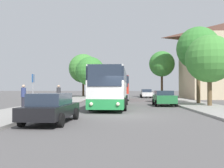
{
  "coord_description": "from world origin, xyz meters",
  "views": [
    {
      "loc": [
        -0.15,
        -16.28,
        1.69
      ],
      "look_at": [
        -1.32,
        13.78,
        2.18
      ],
      "focal_mm": 42.0,
      "sensor_mm": 36.0,
      "label": 1
    }
  ],
  "objects_px": {
    "parked_car_right_far": "(146,93)",
    "pedestrian_waiting_far": "(59,95)",
    "parked_car_right_near": "(164,98)",
    "bus_stop_sign": "(33,87)",
    "tree_right_mid": "(209,59)",
    "bus_front": "(111,87)",
    "pedestrian_waiting_near": "(23,96)",
    "tree_right_near": "(198,49)",
    "tree_left_near": "(83,68)",
    "parked_car_left_curb": "(51,108)",
    "tree_left_far": "(90,71)",
    "tree_right_far": "(162,64)",
    "bus_middle": "(118,88)"
  },
  "relations": [
    {
      "from": "parked_car_right_far",
      "to": "tree_right_mid",
      "type": "xyz_separation_m",
      "value": [
        3.49,
        -23.27,
        3.53
      ]
    },
    {
      "from": "tree_right_near",
      "to": "parked_car_right_near",
      "type": "bearing_deg",
      "value": -148.65
    },
    {
      "from": "bus_front",
      "to": "pedestrian_waiting_near",
      "type": "distance_m",
      "value": 7.38
    },
    {
      "from": "tree_right_near",
      "to": "tree_right_mid",
      "type": "bearing_deg",
      "value": -92.96
    },
    {
      "from": "bus_middle",
      "to": "bus_stop_sign",
      "type": "bearing_deg",
      "value": -108.3
    },
    {
      "from": "pedestrian_waiting_near",
      "to": "pedestrian_waiting_far",
      "type": "height_order",
      "value": "pedestrian_waiting_far"
    },
    {
      "from": "tree_right_mid",
      "to": "pedestrian_waiting_far",
      "type": "bearing_deg",
      "value": -176.32
    },
    {
      "from": "bus_front",
      "to": "pedestrian_waiting_near",
      "type": "xyz_separation_m",
      "value": [
        -6.57,
        -3.3,
        -0.69
      ]
    },
    {
      "from": "bus_front",
      "to": "tree_right_far",
      "type": "xyz_separation_m",
      "value": [
        8.3,
        25.64,
        4.42
      ]
    },
    {
      "from": "tree_right_far",
      "to": "parked_car_left_curb",
      "type": "bearing_deg",
      "value": -106.68
    },
    {
      "from": "bus_stop_sign",
      "to": "tree_right_mid",
      "type": "bearing_deg",
      "value": 19.53
    },
    {
      "from": "pedestrian_waiting_far",
      "to": "tree_left_near",
      "type": "height_order",
      "value": "tree_left_near"
    },
    {
      "from": "parked_car_right_near",
      "to": "tree_left_near",
      "type": "distance_m",
      "value": 29.71
    },
    {
      "from": "bus_stop_sign",
      "to": "tree_left_near",
      "type": "height_order",
      "value": "tree_left_near"
    },
    {
      "from": "bus_stop_sign",
      "to": "tree_right_mid",
      "type": "xyz_separation_m",
      "value": [
        14.23,
        5.05,
        2.56
      ]
    },
    {
      "from": "parked_car_left_curb",
      "to": "pedestrian_waiting_near",
      "type": "height_order",
      "value": "pedestrian_waiting_near"
    },
    {
      "from": "tree_right_mid",
      "to": "tree_right_far",
      "type": "xyz_separation_m",
      "value": [
        -0.46,
        24.95,
        1.86
      ]
    },
    {
      "from": "pedestrian_waiting_near",
      "to": "pedestrian_waiting_far",
      "type": "bearing_deg",
      "value": 17.03
    },
    {
      "from": "bus_middle",
      "to": "pedestrian_waiting_near",
      "type": "relative_size",
      "value": 6.7
    },
    {
      "from": "bus_middle",
      "to": "tree_right_far",
      "type": "xyz_separation_m",
      "value": [
        7.94,
        9.85,
        4.38
      ]
    },
    {
      "from": "parked_car_right_far",
      "to": "tree_left_near",
      "type": "bearing_deg",
      "value": -24.12
    },
    {
      "from": "bus_front",
      "to": "bus_stop_sign",
      "type": "relative_size",
      "value": 4.64
    },
    {
      "from": "bus_middle",
      "to": "tree_right_near",
      "type": "xyz_separation_m",
      "value": [
        8.62,
        -10.92,
        4.07
      ]
    },
    {
      "from": "tree_right_mid",
      "to": "tree_right_far",
      "type": "relative_size",
      "value": 0.75
    },
    {
      "from": "bus_front",
      "to": "parked_car_right_far",
      "type": "xyz_separation_m",
      "value": [
        5.27,
        23.96,
        -0.97
      ]
    },
    {
      "from": "bus_middle",
      "to": "tree_left_near",
      "type": "distance_m",
      "value": 15.75
    },
    {
      "from": "bus_middle",
      "to": "bus_front",
      "type": "bearing_deg",
      "value": -93.46
    },
    {
      "from": "parked_car_right_far",
      "to": "bus_middle",
      "type": "bearing_deg",
      "value": 58.37
    },
    {
      "from": "parked_car_right_far",
      "to": "tree_right_near",
      "type": "height_order",
      "value": "tree_right_near"
    },
    {
      "from": "parked_car_right_near",
      "to": "pedestrian_waiting_near",
      "type": "bearing_deg",
      "value": 27.81
    },
    {
      "from": "tree_left_far",
      "to": "tree_right_far",
      "type": "bearing_deg",
      "value": 7.93
    },
    {
      "from": "bus_middle",
      "to": "parked_car_right_near",
      "type": "xyz_separation_m",
      "value": [
        4.64,
        -13.35,
        -1.02
      ]
    },
    {
      "from": "bus_middle",
      "to": "tree_left_far",
      "type": "distance_m",
      "value": 9.98
    },
    {
      "from": "parked_car_right_near",
      "to": "bus_stop_sign",
      "type": "relative_size",
      "value": 1.64
    },
    {
      "from": "parked_car_left_curb",
      "to": "tree_right_near",
      "type": "xyz_separation_m",
      "value": [
        11.47,
        15.21,
        5.12
      ]
    },
    {
      "from": "bus_middle",
      "to": "parked_car_left_curb",
      "type": "xyz_separation_m",
      "value": [
        -2.84,
        -26.14,
        -1.04
      ]
    },
    {
      "from": "bus_front",
      "to": "tree_right_mid",
      "type": "relative_size",
      "value": 1.91
    },
    {
      "from": "bus_front",
      "to": "pedestrian_waiting_far",
      "type": "bearing_deg",
      "value": -176.01
    },
    {
      "from": "parked_car_right_near",
      "to": "bus_front",
      "type": "bearing_deg",
      "value": 27.44
    },
    {
      "from": "parked_car_right_far",
      "to": "pedestrian_waiting_far",
      "type": "distance_m",
      "value": 26.08
    },
    {
      "from": "parked_car_right_far",
      "to": "pedestrian_waiting_far",
      "type": "bearing_deg",
      "value": 67.14
    },
    {
      "from": "pedestrian_waiting_near",
      "to": "tree_left_near",
      "type": "xyz_separation_m",
      "value": [
        -0.29,
        32.55,
        4.59
      ]
    },
    {
      "from": "pedestrian_waiting_near",
      "to": "tree_left_far",
      "type": "bearing_deg",
      "value": 45.05
    },
    {
      "from": "bus_front",
      "to": "bus_middle",
      "type": "relative_size",
      "value": 0.99
    },
    {
      "from": "tree_left_far",
      "to": "parked_car_left_curb",
      "type": "bearing_deg",
      "value": -86.14
    },
    {
      "from": "parked_car_left_curb",
      "to": "tree_right_mid",
      "type": "height_order",
      "value": "tree_right_mid"
    },
    {
      "from": "tree_left_far",
      "to": "tree_right_mid",
      "type": "distance_m",
      "value": 26.81
    },
    {
      "from": "tree_left_near",
      "to": "tree_right_mid",
      "type": "bearing_deg",
      "value": -61.34
    },
    {
      "from": "pedestrian_waiting_near",
      "to": "pedestrian_waiting_far",
      "type": "distance_m",
      "value": 3.68
    },
    {
      "from": "bus_stop_sign",
      "to": "tree_right_near",
      "type": "bearing_deg",
      "value": 32.56
    }
  ]
}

